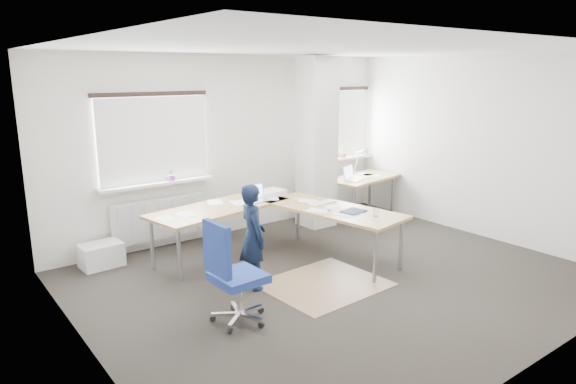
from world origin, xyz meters
TOP-DOWN VIEW (x-y plane):
  - ground at (0.00, 0.00)m, footprint 6.00×6.00m
  - room_shell at (0.18, 0.45)m, footprint 6.04×5.04m
  - floor_mat at (-0.25, -0.04)m, footprint 1.46×1.25m
  - white_crate at (-2.23, 2.21)m, footprint 0.55×0.40m
  - desk_main at (-0.13, 1.07)m, footprint 2.82×2.63m
  - desk_side at (2.24, 1.80)m, footprint 1.50×0.93m
  - task_chair at (-1.63, -0.23)m, footprint 0.61×0.60m
  - person at (-0.98, 0.42)m, footprint 0.38×0.51m

SIDE VIEW (x-z plane):
  - ground at x=0.00m, z-range 0.00..0.00m
  - floor_mat at x=-0.25m, z-range 0.00..0.01m
  - white_crate at x=-2.23m, z-range 0.00..0.32m
  - task_chair at x=-1.63m, z-range -0.25..0.87m
  - person at x=-0.98m, z-range 0.00..1.27m
  - desk_side at x=2.24m, z-range 0.08..1.29m
  - desk_main at x=-0.13m, z-range 0.21..1.17m
  - room_shell at x=0.18m, z-range 0.34..3.16m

